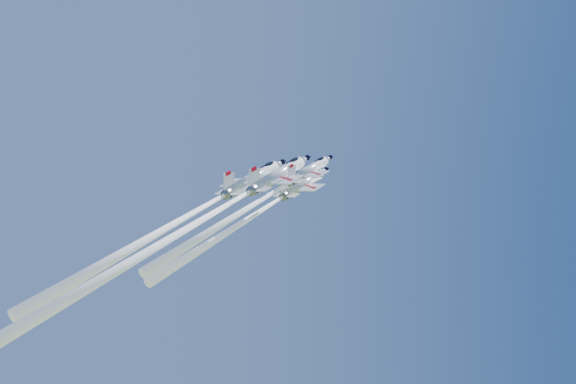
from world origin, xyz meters
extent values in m
cylinder|color=white|center=(4.32, 6.17, 87.82)|extent=(6.29, 7.86, 10.77)
cone|color=white|center=(9.16, 9.21, 91.64)|extent=(3.15, 3.24, 3.10)
cone|color=black|center=(10.28, 9.92, 92.52)|extent=(1.59, 1.63, 1.56)
cone|color=slate|center=(-0.14, 3.36, 84.30)|extent=(2.80, 2.72, 2.24)
ellipsoid|color=black|center=(7.23, 7.81, 90.84)|extent=(2.95, 2.50, 2.51)
cube|color=black|center=(6.13, 7.05, 90.23)|extent=(0.95, 0.74, 0.86)
cube|color=white|center=(3.59, 5.77, 86.98)|extent=(8.59, 8.83, 4.02)
cube|color=white|center=(5.19, 8.16, 89.14)|extent=(3.00, 2.37, 2.05)
cube|color=white|center=(6.72, 6.34, 88.66)|extent=(3.00, 2.37, 2.05)
cube|color=white|center=(0.54, 3.81, 84.73)|extent=(4.61, 4.79, 2.13)
cube|color=white|center=(0.22, 3.16, 86.19)|extent=(2.68, 2.55, 3.66)
cube|color=#BA0913|center=(-0.01, 2.66, 87.40)|extent=(1.10, 0.90, 1.11)
cube|color=black|center=(4.62, 6.60, 87.10)|extent=(7.19, 4.74, 5.57)
sphere|color=white|center=(-0.31, 3.25, 84.17)|extent=(1.09, 1.11, 1.03)
cone|color=white|center=(-11.86, -4.02, 75.06)|extent=(13.30, 18.27, 28.15)
cylinder|color=white|center=(-5.49, 6.07, 88.11)|extent=(7.45, 9.31, 12.75)
cone|color=white|center=(0.24, 9.68, 92.63)|extent=(3.74, 3.83, 3.68)
cone|color=black|center=(1.57, 10.52, 93.68)|extent=(1.88, 1.93, 1.85)
cone|color=slate|center=(-10.78, 2.75, 83.95)|extent=(3.32, 3.22, 2.66)
ellipsoid|color=black|center=(-2.05, 8.02, 91.69)|extent=(3.49, 2.96, 2.97)
cube|color=black|center=(-3.35, 7.12, 90.97)|extent=(1.13, 0.88, 1.02)
cube|color=white|center=(-6.37, 5.60, 87.12)|extent=(10.18, 10.46, 4.76)
cube|color=white|center=(-4.46, 8.43, 89.67)|extent=(3.56, 2.80, 2.42)
cube|color=white|center=(-2.66, 6.28, 89.11)|extent=(3.56, 2.80, 2.42)
cube|color=white|center=(-9.97, 3.29, 84.46)|extent=(5.46, 5.68, 2.52)
cube|color=white|center=(-10.36, 2.52, 86.18)|extent=(3.17, 3.02, 4.34)
cube|color=#BA0913|center=(-10.63, 1.92, 87.62)|extent=(1.31, 1.07, 1.31)
cube|color=black|center=(-5.14, 6.59, 87.26)|extent=(8.51, 5.62, 6.60)
sphere|color=white|center=(-10.98, 2.62, 83.79)|extent=(1.30, 1.31, 1.22)
cone|color=white|center=(-25.80, -6.70, 72.10)|extent=(16.82, 23.21, 35.94)
cylinder|color=white|center=(3.16, -2.71, 87.61)|extent=(5.59, 6.99, 9.57)
cone|color=white|center=(7.46, 0.00, 91.01)|extent=(2.80, 2.88, 2.76)
cone|color=black|center=(8.46, 0.63, 91.79)|extent=(1.41, 1.45, 1.39)
cone|color=slate|center=(-0.81, -5.20, 84.48)|extent=(2.49, 2.42, 1.99)
ellipsoid|color=black|center=(5.75, -1.25, 90.30)|extent=(2.62, 2.23, 2.23)
cube|color=black|center=(4.77, -1.93, 89.76)|extent=(0.85, 0.66, 0.76)
cube|color=white|center=(2.50, -3.06, 86.87)|extent=(7.64, 7.85, 3.57)
cube|color=white|center=(3.93, -0.94, 88.78)|extent=(2.67, 2.10, 1.82)
cube|color=white|center=(5.29, -2.56, 88.36)|extent=(2.67, 2.10, 1.82)
cube|color=white|center=(-0.20, -4.80, 84.87)|extent=(4.10, 4.26, 1.89)
cube|color=white|center=(-0.49, -5.38, 86.16)|extent=(2.38, 2.26, 3.26)
cube|color=#BA0913|center=(-0.69, -5.83, 87.24)|extent=(0.98, 0.80, 0.99)
cube|color=black|center=(3.42, -2.32, 86.97)|extent=(6.39, 4.22, 4.95)
sphere|color=white|center=(-0.96, -5.30, 84.36)|extent=(0.97, 0.98, 0.91)
cone|color=white|center=(-12.57, -12.60, 75.21)|extent=(13.08, 18.10, 28.09)
cylinder|color=white|center=(-2.59, -3.66, 86.12)|extent=(7.10, 8.87, 12.15)
cone|color=white|center=(2.87, -0.23, 90.43)|extent=(3.56, 3.65, 3.50)
cone|color=black|center=(4.14, 0.57, 91.43)|extent=(1.79, 1.84, 1.76)
cone|color=slate|center=(-7.63, -6.83, 82.15)|extent=(3.16, 3.07, 2.53)
ellipsoid|color=black|center=(0.69, -1.81, 89.53)|extent=(3.33, 2.83, 2.83)
cube|color=black|center=(-0.55, -2.67, 88.84)|extent=(1.08, 0.84, 0.97)
cube|color=white|center=(-3.42, -4.11, 85.17)|extent=(9.70, 9.97, 4.53)
cube|color=white|center=(-1.61, -1.41, 87.61)|extent=(3.39, 2.67, 2.31)
cube|color=white|center=(0.11, -3.47, 87.07)|extent=(3.39, 2.67, 2.31)
cube|color=white|center=(-6.86, -6.32, 82.64)|extent=(5.20, 5.41, 2.40)
cube|color=white|center=(-7.23, -7.05, 84.27)|extent=(3.03, 2.87, 4.13)
cube|color=#BA0913|center=(-7.48, -7.62, 85.65)|extent=(1.25, 1.02, 1.25)
cube|color=black|center=(-2.26, -3.17, 85.31)|extent=(8.11, 5.35, 6.29)
sphere|color=white|center=(-7.82, -6.95, 82.00)|extent=(1.24, 1.25, 1.16)
cone|color=white|center=(-25.49, -18.06, 68.06)|extent=(19.36, 27.03, 42.39)
camera|label=1|loc=(-23.34, -107.70, 53.17)|focal=40.00mm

